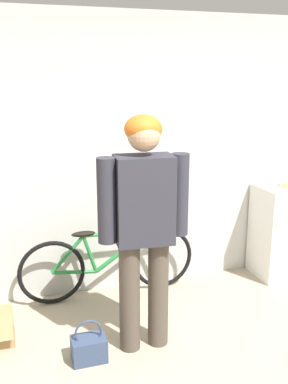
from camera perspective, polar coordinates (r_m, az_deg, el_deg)
The scene contains 4 objects.
wall_back at distance 4.28m, azimuth -0.35°, elevation 4.65°, with size 8.00×0.07×2.60m.
person at distance 3.25m, azimuth -0.01°, elevation -3.07°, with size 0.68×0.28×1.78m.
bicycle at distance 4.29m, azimuth -4.47°, elevation -8.90°, with size 1.68×0.46×0.68m.
handbag at distance 3.52m, azimuth -7.02°, elevation -19.04°, with size 0.25×0.18×0.33m.
Camera 1 is at (-1.25, -1.77, 2.06)m, focal length 42.00 mm.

